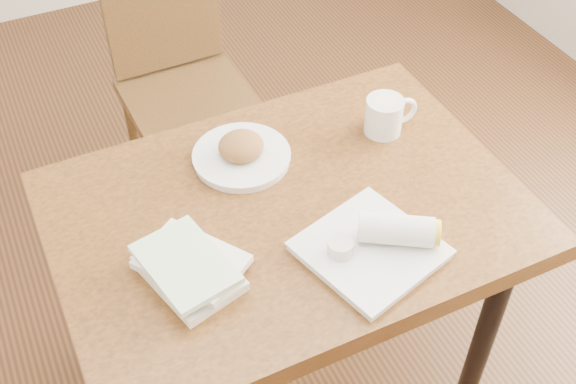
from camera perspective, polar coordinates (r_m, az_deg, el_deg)
name	(u,v)px	position (r m, az deg, el deg)	size (l,w,h in m)	color
ground	(288,372)	(2.36, 0.00, -14.00)	(4.00, 5.00, 0.01)	#472814
table	(288,231)	(1.82, 0.00, -3.07)	(1.13, 0.81, 0.75)	brown
chair_far	(178,69)	(2.58, -8.65, 9.56)	(0.43, 0.43, 0.95)	#4C3515
plate_scone	(241,153)	(1.87, -3.70, 3.11)	(0.26, 0.26, 0.08)	white
coffee_mug	(386,115)	(1.96, 7.72, 6.07)	(0.15, 0.10, 0.10)	white
plate_burrito	(378,243)	(1.65, 7.16, -4.03)	(0.34, 0.34, 0.09)	white
book_stack	(189,267)	(1.61, -7.84, -5.90)	(0.25, 0.28, 0.06)	white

